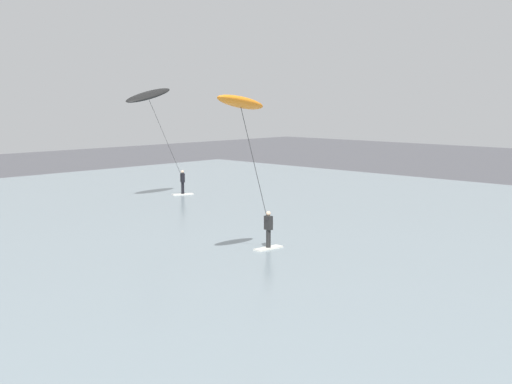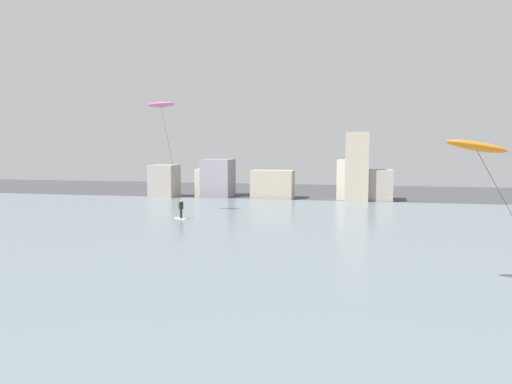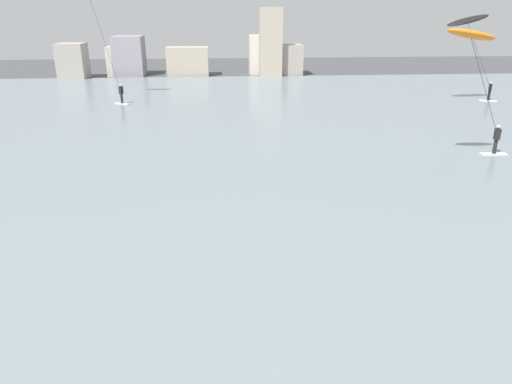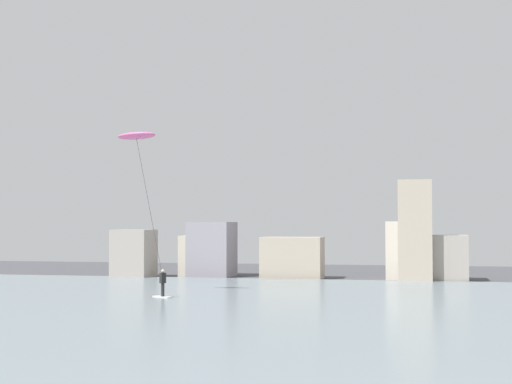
{
  "view_description": "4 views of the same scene",
  "coord_description": "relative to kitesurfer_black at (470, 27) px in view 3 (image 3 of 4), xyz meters",
  "views": [
    {
      "loc": [
        -8.45,
        2.24,
        6.62
      ],
      "look_at": [
        0.95,
        11.25,
        4.85
      ],
      "focal_mm": 49.43,
      "sensor_mm": 36.0,
      "label": 1
    },
    {
      "loc": [
        5.89,
        -2.04,
        6.52
      ],
      "look_at": [
        1.96,
        16.2,
        4.76
      ],
      "focal_mm": 36.2,
      "sensor_mm": 36.0,
      "label": 2
    },
    {
      "loc": [
        -1.55,
        -1.26,
        7.48
      ],
      "look_at": [
        -0.43,
        12.51,
        2.15
      ],
      "focal_mm": 33.22,
      "sensor_mm": 36.0,
      "label": 3
    },
    {
      "loc": [
        5.64,
        -4.43,
        4.43
      ],
      "look_at": [
        1.28,
        15.53,
        5.27
      ],
      "focal_mm": 54.54,
      "sensor_mm": 36.0,
      "label": 4
    }
  ],
  "objects": [
    {
      "name": "water_bay",
      "position": [
        -18.83,
        -7.29,
        -6.14
      ],
      "size": [
        84.0,
        52.0,
        0.1
      ],
      "primitive_type": "cube",
      "color": "gray",
      "rests_on": "ground"
    },
    {
      "name": "far_shore_buildings",
      "position": [
        -23.18,
        20.54,
        -3.92
      ],
      "size": [
        28.35,
        6.18,
        7.79
      ],
      "color": "#A89E93",
      "rests_on": "ground"
    },
    {
      "name": "kitesurfer_black",
      "position": [
        0.0,
        0.0,
        0.0
      ],
      "size": [
        5.76,
        1.82,
        7.28
      ],
      "color": "silver",
      "rests_on": "water_bay"
    },
    {
      "name": "kitesurfer_orange",
      "position": [
        -8.01,
        -16.13,
        -0.6
      ],
      "size": [
        5.05,
        2.15,
        6.77
      ],
      "color": "silver",
      "rests_on": "water_bay"
    }
  ]
}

